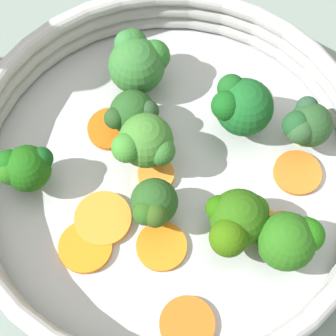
{
  "coord_description": "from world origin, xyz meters",
  "views": [
    {
      "loc": [
        -0.12,
        0.14,
        0.43
      ],
      "look_at": [
        0.0,
        0.0,
        0.03
      ],
      "focal_mm": 60.0,
      "sensor_mm": 36.0,
      "label": 1
    }
  ],
  "objects_px": {
    "carrot_slice_3": "(251,97)",
    "broccoli_floret_1": "(25,168)",
    "skillet": "(168,178)",
    "broccoli_floret_8": "(235,223)",
    "broccoli_floret_0": "(133,113)",
    "broccoli_floret_5": "(241,106)",
    "broccoli_floret_2": "(306,125)",
    "broccoli_floret_3": "(291,239)",
    "broccoli_floret_6": "(153,205)",
    "carrot_slice_2": "(103,219)",
    "carrot_slice_5": "(187,324)",
    "carrot_slice_7": "(156,175)",
    "carrot_slice_1": "(113,126)",
    "carrot_slice_4": "(85,247)",
    "carrot_slice_9": "(264,227)",
    "carrot_slice_8": "(282,229)",
    "broccoli_floret_7": "(144,145)",
    "broccoli_floret_4": "(138,61)",
    "carrot_slice_6": "(297,173)",
    "carrot_slice_0": "(162,246)"
  },
  "relations": [
    {
      "from": "carrot_slice_9",
      "to": "broccoli_floret_7",
      "type": "bearing_deg",
      "value": 9.89
    },
    {
      "from": "carrot_slice_6",
      "to": "carrot_slice_5",
      "type": "bearing_deg",
      "value": 93.51
    },
    {
      "from": "carrot_slice_2",
      "to": "carrot_slice_6",
      "type": "bearing_deg",
      "value": -124.91
    },
    {
      "from": "carrot_slice_9",
      "to": "broccoli_floret_8",
      "type": "bearing_deg",
      "value": 52.29
    },
    {
      "from": "broccoli_floret_0",
      "to": "broccoli_floret_5",
      "type": "xyz_separation_m",
      "value": [
        -0.06,
        -0.06,
        0.01
      ]
    },
    {
      "from": "carrot_slice_2",
      "to": "carrot_slice_5",
      "type": "distance_m",
      "value": 0.1
    },
    {
      "from": "carrot_slice_0",
      "to": "broccoli_floret_0",
      "type": "height_order",
      "value": "broccoli_floret_0"
    },
    {
      "from": "broccoli_floret_6",
      "to": "broccoli_floret_8",
      "type": "distance_m",
      "value": 0.06
    },
    {
      "from": "carrot_slice_3",
      "to": "broccoli_floret_6",
      "type": "height_order",
      "value": "broccoli_floret_6"
    },
    {
      "from": "skillet",
      "to": "carrot_slice_3",
      "type": "height_order",
      "value": "carrot_slice_3"
    },
    {
      "from": "carrot_slice_9",
      "to": "broccoli_floret_8",
      "type": "xyz_separation_m",
      "value": [
        0.02,
        0.02,
        0.02
      ]
    },
    {
      "from": "carrot_slice_1",
      "to": "carrot_slice_7",
      "type": "bearing_deg",
      "value": 169.67
    },
    {
      "from": "carrot_slice_5",
      "to": "broccoli_floret_6",
      "type": "height_order",
      "value": "broccoli_floret_6"
    },
    {
      "from": "carrot_slice_2",
      "to": "carrot_slice_1",
      "type": "bearing_deg",
      "value": -52.45
    },
    {
      "from": "carrot_slice_1",
      "to": "carrot_slice_2",
      "type": "distance_m",
      "value": 0.08
    },
    {
      "from": "broccoli_floret_3",
      "to": "broccoli_floret_7",
      "type": "xyz_separation_m",
      "value": [
        0.13,
        0.02,
        0.01
      ]
    },
    {
      "from": "skillet",
      "to": "broccoli_floret_8",
      "type": "height_order",
      "value": "broccoli_floret_8"
    },
    {
      "from": "carrot_slice_1",
      "to": "carrot_slice_4",
      "type": "distance_m",
      "value": 0.11
    },
    {
      "from": "broccoli_floret_3",
      "to": "broccoli_floret_6",
      "type": "distance_m",
      "value": 0.11
    },
    {
      "from": "broccoli_floret_3",
      "to": "broccoli_floret_6",
      "type": "bearing_deg",
      "value": 25.38
    },
    {
      "from": "carrot_slice_5",
      "to": "carrot_slice_7",
      "type": "bearing_deg",
      "value": -37.86
    },
    {
      "from": "carrot_slice_7",
      "to": "broccoli_floret_2",
      "type": "bearing_deg",
      "value": -124.26
    },
    {
      "from": "broccoli_floret_2",
      "to": "broccoli_floret_7",
      "type": "xyz_separation_m",
      "value": [
        0.08,
        0.1,
        0.0
      ]
    },
    {
      "from": "broccoli_floret_0",
      "to": "carrot_slice_2",
      "type": "bearing_deg",
      "value": 115.65
    },
    {
      "from": "carrot_slice_7",
      "to": "carrot_slice_9",
      "type": "bearing_deg",
      "value": -166.84
    },
    {
      "from": "broccoli_floret_0",
      "to": "broccoli_floret_8",
      "type": "height_order",
      "value": "broccoli_floret_8"
    },
    {
      "from": "carrot_slice_5",
      "to": "broccoli_floret_6",
      "type": "distance_m",
      "value": 0.09
    },
    {
      "from": "broccoli_floret_2",
      "to": "broccoli_floret_6",
      "type": "xyz_separation_m",
      "value": [
        0.05,
        0.13,
        -0.0
      ]
    },
    {
      "from": "broccoli_floret_5",
      "to": "carrot_slice_1",
      "type": "bearing_deg",
      "value": 42.23
    },
    {
      "from": "carrot_slice_3",
      "to": "carrot_slice_7",
      "type": "distance_m",
      "value": 0.11
    },
    {
      "from": "broccoli_floret_2",
      "to": "broccoli_floret_8",
      "type": "xyz_separation_m",
      "value": [
        -0.01,
        0.1,
        -0.0
      ]
    },
    {
      "from": "carrot_slice_4",
      "to": "broccoli_floret_5",
      "type": "relative_size",
      "value": 0.77
    },
    {
      "from": "carrot_slice_1",
      "to": "broccoli_floret_7",
      "type": "xyz_separation_m",
      "value": [
        -0.04,
        0.01,
        0.03
      ]
    },
    {
      "from": "carrot_slice_3",
      "to": "carrot_slice_9",
      "type": "bearing_deg",
      "value": 131.99
    },
    {
      "from": "broccoli_floret_1",
      "to": "broccoli_floret_5",
      "type": "xyz_separation_m",
      "value": [
        -0.09,
        -0.15,
        0.0
      ]
    },
    {
      "from": "carrot_slice_3",
      "to": "carrot_slice_7",
      "type": "relative_size",
      "value": 1.0
    },
    {
      "from": "carrot_slice_2",
      "to": "broccoli_floret_0",
      "type": "distance_m",
      "value": 0.09
    },
    {
      "from": "carrot_slice_3",
      "to": "broccoli_floret_1",
      "type": "height_order",
      "value": "broccoli_floret_1"
    },
    {
      "from": "carrot_slice_3",
      "to": "broccoli_floret_1",
      "type": "xyz_separation_m",
      "value": [
        0.09,
        0.18,
        0.03
      ]
    },
    {
      "from": "broccoli_floret_1",
      "to": "broccoli_floret_2",
      "type": "height_order",
      "value": "same"
    },
    {
      "from": "skillet",
      "to": "broccoli_floret_4",
      "type": "xyz_separation_m",
      "value": [
        0.08,
        -0.05,
        0.04
      ]
    },
    {
      "from": "carrot_slice_8",
      "to": "broccoli_floret_7",
      "type": "bearing_deg",
      "value": 13.03
    },
    {
      "from": "carrot_slice_4",
      "to": "broccoli_floret_8",
      "type": "bearing_deg",
      "value": -133.62
    },
    {
      "from": "carrot_slice_1",
      "to": "broccoli_floret_8",
      "type": "height_order",
      "value": "broccoli_floret_8"
    },
    {
      "from": "broccoli_floret_8",
      "to": "broccoli_floret_0",
      "type": "bearing_deg",
      "value": -9.6
    },
    {
      "from": "broccoli_floret_1",
      "to": "broccoli_floret_6",
      "type": "distance_m",
      "value": 0.1
    },
    {
      "from": "skillet",
      "to": "carrot_slice_7",
      "type": "distance_m",
      "value": 0.01
    },
    {
      "from": "skillet",
      "to": "carrot_slice_8",
      "type": "bearing_deg",
      "value": -166.44
    },
    {
      "from": "carrot_slice_6",
      "to": "carrot_slice_8",
      "type": "distance_m",
      "value": 0.05
    },
    {
      "from": "broccoli_floret_4",
      "to": "carrot_slice_9",
      "type": "bearing_deg",
      "value": 167.25
    }
  ]
}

